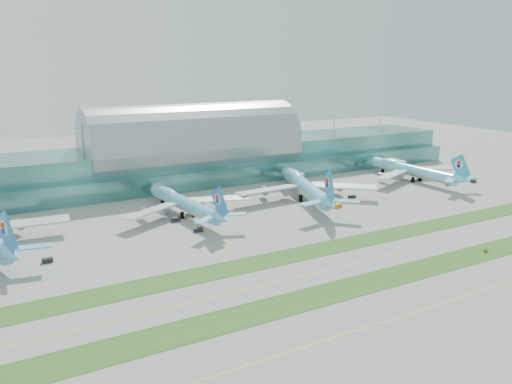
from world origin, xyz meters
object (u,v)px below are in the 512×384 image
airliner_b (183,202)px  airliner_c (305,185)px  airliner_d (411,170)px  taxiway_sign_east (486,251)px  terminal (194,155)px

airliner_b → airliner_c: size_ratio=0.89×
airliner_d → taxiway_sign_east: (-60.70, -95.29, -5.71)m
terminal → taxiway_sign_east: terminal is taller
terminal → airliner_b: 70.98m
airliner_b → taxiway_sign_east: airliner_b is taller
terminal → airliner_d: size_ratio=4.64×
terminal → airliner_b: bearing=-115.8°
airliner_b → taxiway_sign_east: (77.57, -93.48, -5.38)m
airliner_d → taxiway_sign_east: airliner_d is taller
airliner_b → terminal: bearing=57.6°
airliner_c → airliner_d: airliner_c is taller
airliner_c → airliner_d: size_ratio=1.07×
terminal → taxiway_sign_east: 164.40m
airliner_c → airliner_b: bearing=-164.8°
airliner_b → airliner_c: 62.02m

